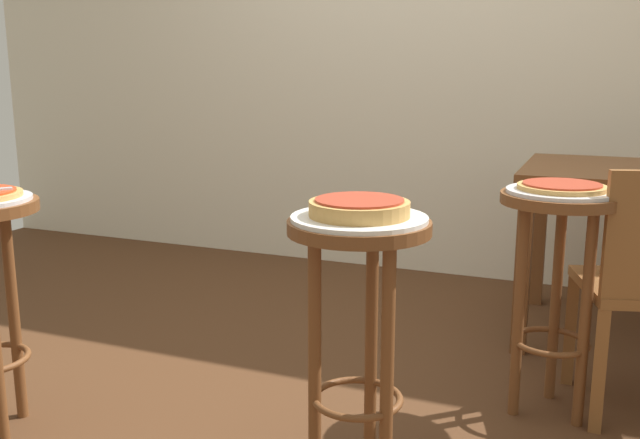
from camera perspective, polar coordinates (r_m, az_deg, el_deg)
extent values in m
plane|color=#4C2D19|center=(2.72, -0.52, -12.83)|extent=(6.00, 6.00, 0.00)
cube|color=beige|center=(4.06, 8.95, 16.90)|extent=(6.00, 0.10, 3.00)
cylinder|color=brown|center=(2.54, -23.43, -7.01)|extent=(0.04, 0.04, 0.72)
cylinder|color=brown|center=(1.86, 3.16, -0.61)|extent=(0.38, 0.38, 0.03)
cylinder|color=brown|center=(2.08, 4.13, -10.15)|extent=(0.04, 0.04, 0.72)
cylinder|color=brown|center=(1.96, -0.43, -11.55)|extent=(0.04, 0.04, 0.72)
cylinder|color=brown|center=(1.90, 5.41, -12.44)|extent=(0.04, 0.04, 0.72)
torus|color=brown|center=(2.02, 3.00, -14.17)|extent=(0.26, 0.26, 0.02)
cylinder|color=white|center=(1.86, 3.17, 0.09)|extent=(0.36, 0.36, 0.01)
cylinder|color=tan|center=(1.85, 3.18, 0.88)|extent=(0.27, 0.27, 0.04)
cylinder|color=#B23823|center=(1.85, 3.19, 1.58)|extent=(0.23, 0.23, 0.01)
cylinder|color=brown|center=(2.40, 18.82, 1.60)|extent=(0.38, 0.38, 0.03)
cylinder|color=brown|center=(2.60, 18.44, -6.19)|extent=(0.04, 0.04, 0.72)
cylinder|color=brown|center=(2.44, 15.71, -7.21)|extent=(0.04, 0.04, 0.72)
cylinder|color=brown|center=(2.43, 20.55, -7.63)|extent=(0.04, 0.04, 0.72)
torus|color=brown|center=(2.52, 18.07, -9.32)|extent=(0.26, 0.26, 0.02)
cylinder|color=silver|center=(2.39, 18.86, 2.15)|extent=(0.35, 0.35, 0.01)
cylinder|color=tan|center=(2.39, 18.88, 2.47)|extent=(0.28, 0.28, 0.01)
cylinder|color=#B23823|center=(2.39, 18.90, 2.72)|extent=(0.24, 0.24, 0.01)
cube|color=brown|center=(2.97, 15.99, -3.93)|extent=(0.06, 0.06, 0.70)
cube|color=brown|center=(3.63, 17.24, -1.16)|extent=(0.06, 0.06, 0.70)
cube|color=brown|center=(2.78, 19.51, -8.38)|extent=(0.04, 0.04, 0.42)
cube|color=brown|center=(2.46, 21.56, -11.25)|extent=(0.04, 0.04, 0.42)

